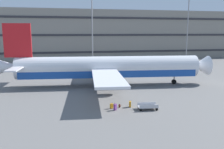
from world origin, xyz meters
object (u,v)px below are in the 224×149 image
object	(u,v)px
suitcase_scuffed	(130,104)
backpack_red	(120,106)
suitcase_teal	(112,106)
suitcase_large	(115,107)
airliner	(107,68)
baggage_cart	(148,106)

from	to	relation	value
suitcase_scuffed	backpack_red	size ratio (longest dim) A/B	1.63
suitcase_teal	suitcase_large	size ratio (longest dim) A/B	0.83
airliner	baggage_cart	xyz separation A→B (m)	(2.64, -15.09, -2.92)
airliner	backpack_red	distance (m)	13.92
airliner	suitcase_scuffed	bearing A→B (deg)	-87.08
backpack_red	baggage_cart	distance (m)	3.73
backpack_red	baggage_cart	size ratio (longest dim) A/B	0.16
airliner	suitcase_teal	size ratio (longest dim) A/B	51.80
suitcase_scuffed	backpack_red	bearing A→B (deg)	178.80
airliner	suitcase_teal	distance (m)	14.13
airliner	backpack_red	bearing A→B (deg)	-93.16
backpack_red	airliner	bearing A→B (deg)	86.84
suitcase_teal	baggage_cart	distance (m)	4.72
suitcase_teal	baggage_cart	size ratio (longest dim) A/B	0.23
airliner	baggage_cart	size ratio (longest dim) A/B	11.94
suitcase_large	baggage_cart	distance (m)	4.24
backpack_red	suitcase_teal	bearing A→B (deg)	-172.94
airliner	suitcase_scuffed	size ratio (longest dim) A/B	45.36
suitcase_scuffed	suitcase_large	bearing A→B (deg)	-158.60
suitcase_scuffed	baggage_cart	size ratio (longest dim) A/B	0.26
airliner	suitcase_scuffed	xyz separation A→B (m)	(0.69, -13.58, -2.93)
backpack_red	suitcase_large	bearing A→B (deg)	-131.34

